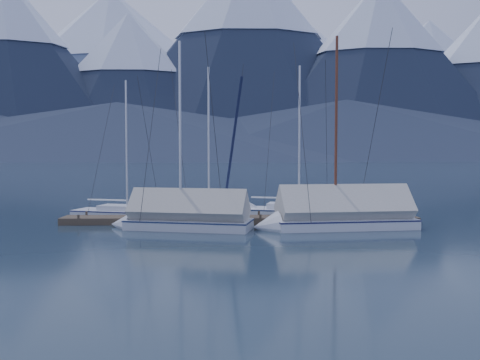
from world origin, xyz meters
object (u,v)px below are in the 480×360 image
sailboat_covered_near (332,218)px  sailboat_covered_far (178,219)px  sailboat_open_right (308,214)px  sailboat_open_left (135,215)px  sailboat_open_mid (217,213)px  person (306,200)px

sailboat_covered_near → sailboat_covered_far: 7.29m
sailboat_open_right → sailboat_covered_far: bearing=-147.1°
sailboat_open_left → sailboat_open_mid: 4.58m
sailboat_open_right → sailboat_covered_near: size_ratio=0.92×
person → sailboat_covered_far: bearing=128.8°
sailboat_covered_far → person: size_ratio=5.88×
sailboat_open_mid → sailboat_open_right: size_ratio=0.99×
sailboat_open_left → sailboat_open_mid: sailboat_open_mid is taller
sailboat_covered_near → person: 2.57m
sailboat_open_right → person: (-0.39, -2.01, 1.00)m
sailboat_open_left → sailboat_open_mid: size_ratio=0.91×
sailboat_open_mid → sailboat_covered_far: (-1.70, -4.75, 0.31)m
sailboat_covered_near → sailboat_covered_far: sailboat_covered_near is taller
sailboat_open_right → sailboat_covered_far: (-6.78, -4.39, 0.31)m
person → sailboat_open_mid: bearing=81.5°
sailboat_open_left → person: bearing=-11.2°
sailboat_covered_near → sailboat_open_right: bearing=96.8°
sailboat_covered_far → sailboat_covered_near: bearing=0.5°
sailboat_open_left → sailboat_open_right: bearing=1.1°
sailboat_open_left → sailboat_open_mid: bearing=6.8°
sailboat_open_right → sailboat_covered_near: 4.37m
sailboat_open_mid → sailboat_covered_near: sailboat_covered_near is taller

